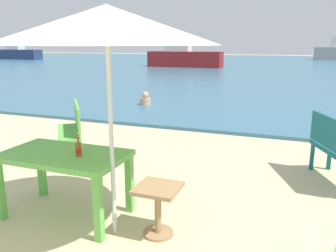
{
  "coord_description": "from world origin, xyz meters",
  "views": [
    {
      "loc": [
        1.56,
        -2.23,
        1.96
      ],
      "look_at": [
        -0.41,
        3.0,
        0.6
      ],
      "focal_mm": 36.56,
      "sensor_mm": 36.0,
      "label": 1
    }
  ],
  "objects_px": {
    "side_table_wood": "(158,203)",
    "boat_cargo_ship": "(19,53)",
    "beer_bottle_amber": "(78,148)",
    "picnic_table_green": "(64,162)",
    "swimmer_person": "(145,100)",
    "bench_green_left": "(73,127)",
    "boat_barge": "(184,57)",
    "patio_umbrella": "(107,25)"
  },
  "relations": [
    {
      "from": "swimmer_person",
      "to": "boat_cargo_ship",
      "type": "relative_size",
      "value": 0.07
    },
    {
      "from": "bench_green_left",
      "to": "boat_cargo_ship",
      "type": "distance_m",
      "value": 39.34
    },
    {
      "from": "side_table_wood",
      "to": "boat_cargo_ship",
      "type": "bearing_deg",
      "value": 135.39
    },
    {
      "from": "patio_umbrella",
      "to": "side_table_wood",
      "type": "bearing_deg",
      "value": 16.33
    },
    {
      "from": "bench_green_left",
      "to": "picnic_table_green",
      "type": "bearing_deg",
      "value": -56.36
    },
    {
      "from": "bench_green_left",
      "to": "swimmer_person",
      "type": "relative_size",
      "value": 2.85
    },
    {
      "from": "side_table_wood",
      "to": "boat_cargo_ship",
      "type": "distance_m",
      "value": 42.27
    },
    {
      "from": "picnic_table_green",
      "to": "boat_barge",
      "type": "bearing_deg",
      "value": 104.92
    },
    {
      "from": "boat_cargo_ship",
      "to": "bench_green_left",
      "type": "bearing_deg",
      "value": -45.13
    },
    {
      "from": "swimmer_person",
      "to": "boat_cargo_ship",
      "type": "height_order",
      "value": "boat_cargo_ship"
    },
    {
      "from": "side_table_wood",
      "to": "swimmer_person",
      "type": "relative_size",
      "value": 1.32
    },
    {
      "from": "picnic_table_green",
      "to": "bench_green_left",
      "type": "relative_size",
      "value": 1.2
    },
    {
      "from": "boat_cargo_ship",
      "to": "picnic_table_green",
      "type": "bearing_deg",
      "value": -45.71
    },
    {
      "from": "beer_bottle_amber",
      "to": "picnic_table_green",
      "type": "bearing_deg",
      "value": 170.36
    },
    {
      "from": "boat_cargo_ship",
      "to": "side_table_wood",
      "type": "bearing_deg",
      "value": -44.61
    },
    {
      "from": "picnic_table_green",
      "to": "boat_barge",
      "type": "height_order",
      "value": "boat_barge"
    },
    {
      "from": "patio_umbrella",
      "to": "bench_green_left",
      "type": "height_order",
      "value": "patio_umbrella"
    },
    {
      "from": "patio_umbrella",
      "to": "boat_barge",
      "type": "height_order",
      "value": "patio_umbrella"
    },
    {
      "from": "picnic_table_green",
      "to": "swimmer_person",
      "type": "relative_size",
      "value": 3.41
    },
    {
      "from": "patio_umbrella",
      "to": "swimmer_person",
      "type": "bearing_deg",
      "value": 111.83
    },
    {
      "from": "beer_bottle_amber",
      "to": "boat_barge",
      "type": "bearing_deg",
      "value": 105.42
    },
    {
      "from": "picnic_table_green",
      "to": "beer_bottle_amber",
      "type": "xyz_separation_m",
      "value": [
        0.23,
        -0.04,
        0.2
      ]
    },
    {
      "from": "picnic_table_green",
      "to": "patio_umbrella",
      "type": "relative_size",
      "value": 0.61
    },
    {
      "from": "picnic_table_green",
      "to": "bench_green_left",
      "type": "distance_m",
      "value": 2.15
    },
    {
      "from": "patio_umbrella",
      "to": "bench_green_left",
      "type": "relative_size",
      "value": 1.97
    },
    {
      "from": "patio_umbrella",
      "to": "bench_green_left",
      "type": "distance_m",
      "value": 3.13
    },
    {
      "from": "bench_green_left",
      "to": "side_table_wood",
      "type": "bearing_deg",
      "value": -37.63
    },
    {
      "from": "picnic_table_green",
      "to": "patio_umbrella",
      "type": "distance_m",
      "value": 1.63
    },
    {
      "from": "patio_umbrella",
      "to": "beer_bottle_amber",
      "type": "bearing_deg",
      "value": 167.61
    },
    {
      "from": "side_table_wood",
      "to": "swimmer_person",
      "type": "distance_m",
      "value": 7.38
    },
    {
      "from": "bench_green_left",
      "to": "boat_barge",
      "type": "xyz_separation_m",
      "value": [
        -5.15,
        22.01,
        0.32
      ]
    },
    {
      "from": "beer_bottle_amber",
      "to": "side_table_wood",
      "type": "bearing_deg",
      "value": 1.61
    },
    {
      "from": "boat_barge",
      "to": "boat_cargo_ship",
      "type": "xyz_separation_m",
      "value": [
        -22.6,
        5.87,
        -0.06
      ]
    },
    {
      "from": "picnic_table_green",
      "to": "side_table_wood",
      "type": "height_order",
      "value": "picnic_table_green"
    },
    {
      "from": "side_table_wood",
      "to": "patio_umbrella",
      "type": "bearing_deg",
      "value": -163.67
    },
    {
      "from": "side_table_wood",
      "to": "bench_green_left",
      "type": "distance_m",
      "value": 2.95
    },
    {
      "from": "patio_umbrella",
      "to": "swimmer_person",
      "type": "distance_m",
      "value": 7.56
    },
    {
      "from": "picnic_table_green",
      "to": "bench_green_left",
      "type": "xyz_separation_m",
      "value": [
        -1.19,
        1.79,
        -0.11
      ]
    },
    {
      "from": "picnic_table_green",
      "to": "boat_cargo_ship",
      "type": "bearing_deg",
      "value": 134.29
    },
    {
      "from": "patio_umbrella",
      "to": "side_table_wood",
      "type": "relative_size",
      "value": 4.26
    },
    {
      "from": "beer_bottle_amber",
      "to": "swimmer_person",
      "type": "height_order",
      "value": "beer_bottle_amber"
    },
    {
      "from": "beer_bottle_amber",
      "to": "side_table_wood",
      "type": "xyz_separation_m",
      "value": [
        0.91,
        0.03,
        -0.5
      ]
    }
  ]
}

